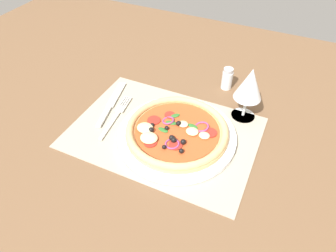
% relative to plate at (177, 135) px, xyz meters
% --- Properties ---
extents(ground_plane, '(1.90, 1.40, 0.02)m').
position_rel_plate_xyz_m(ground_plane, '(-0.04, 0.01, -0.02)').
color(ground_plane, brown).
extents(placemat, '(0.47, 0.33, 0.00)m').
position_rel_plate_xyz_m(placemat, '(-0.04, 0.01, -0.01)').
color(placemat, '#A39984').
rests_on(placemat, ground_plane).
extents(plate, '(0.30, 0.30, 0.01)m').
position_rel_plate_xyz_m(plate, '(0.00, 0.00, 0.00)').
color(plate, white).
rests_on(plate, placemat).
extents(pizza, '(0.25, 0.25, 0.03)m').
position_rel_plate_xyz_m(pizza, '(-0.00, -0.00, 0.02)').
color(pizza, tan).
rests_on(pizza, plate).
extents(fork, '(0.04, 0.18, 0.00)m').
position_rel_plate_xyz_m(fork, '(-0.18, 0.01, -0.00)').
color(fork, silver).
rests_on(fork, placemat).
extents(knife, '(0.06, 0.20, 0.01)m').
position_rel_plate_xyz_m(knife, '(-0.22, 0.05, -0.00)').
color(knife, silver).
rests_on(knife, placemat).
extents(wine_glass, '(0.07, 0.07, 0.15)m').
position_rel_plate_xyz_m(wine_glass, '(0.13, 0.15, 0.09)').
color(wine_glass, silver).
rests_on(wine_glass, ground_plane).
extents(pepper_shaker, '(0.03, 0.03, 0.07)m').
position_rel_plate_xyz_m(pepper_shaker, '(0.05, 0.26, 0.02)').
color(pepper_shaker, silver).
rests_on(pepper_shaker, ground_plane).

